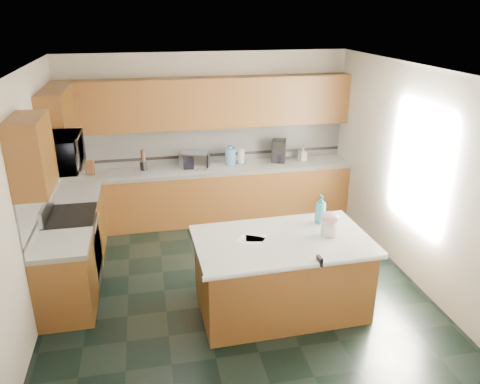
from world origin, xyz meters
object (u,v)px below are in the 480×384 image
object	(u,v)px
island_base	(281,276)
knife_block	(90,167)
soap_bottle_island	(321,209)
toaster_oven	(195,160)
coffee_maker	(279,151)
island_top	(282,241)
treat_jar	(329,228)

from	to	relation	value
island_base	knife_block	distance (m)	3.59
soap_bottle_island	toaster_oven	distance (m)	2.68
coffee_maker	soap_bottle_island	bearing A→B (deg)	-73.08
island_top	toaster_oven	xyz separation A→B (m)	(-0.68, 2.69, 0.16)
toaster_oven	knife_block	bearing A→B (deg)	-159.15
treat_jar	island_top	bearing A→B (deg)	167.60
treat_jar	knife_block	bearing A→B (deg)	126.25
island_top	soap_bottle_island	size ratio (longest dim) A/B	5.51
island_base	island_top	xyz separation A→B (m)	(-0.00, 0.00, 0.46)
knife_block	toaster_oven	distance (m)	1.62
island_base	knife_block	world-z (taller)	knife_block
toaster_oven	treat_jar	bearing A→B (deg)	-44.95
island_top	treat_jar	bearing A→B (deg)	-3.93
knife_block	coffee_maker	xyz separation A→B (m)	(3.03, 0.03, 0.08)
treat_jar	toaster_oven	size ratio (longest dim) A/B	0.44
island_base	coffee_maker	xyz separation A→B (m)	(0.73, 2.72, 0.68)
toaster_oven	coffee_maker	xyz separation A→B (m)	(1.41, 0.03, 0.06)
coffee_maker	knife_block	bearing A→B (deg)	-158.41
island_base	knife_block	size ratio (longest dim) A/B	8.47
island_base	soap_bottle_island	size ratio (longest dim) A/B	5.23
treat_jar	knife_block	size ratio (longest dim) A/B	0.88
island_base	island_top	size ratio (longest dim) A/B	0.95
island_top	knife_block	xyz separation A→B (m)	(-2.30, 2.69, 0.14)
soap_bottle_island	toaster_oven	world-z (taller)	soap_bottle_island
island_top	soap_bottle_island	bearing A→B (deg)	27.95
toaster_oven	island_base	bearing A→B (deg)	-55.01
soap_bottle_island	toaster_oven	size ratio (longest dim) A/B	0.81
island_base	toaster_oven	size ratio (longest dim) A/B	4.26
island_top	island_base	bearing A→B (deg)	-1.56
treat_jar	knife_block	world-z (taller)	knife_block
island_top	soap_bottle_island	distance (m)	0.68
island_base	soap_bottle_island	distance (m)	0.93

